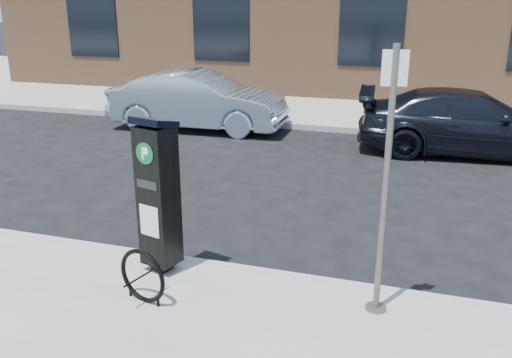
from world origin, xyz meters
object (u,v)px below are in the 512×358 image
at_px(parking_kiosk, 158,194).
at_px(car_silver, 198,101).
at_px(sign_pole, 385,188).
at_px(car_dark, 470,123).
at_px(bike_rack, 142,276).

height_order(parking_kiosk, car_silver, parking_kiosk).
relative_size(parking_kiosk, sign_pole, 0.69).
height_order(car_silver, car_dark, car_silver).
bearing_deg(car_silver, bike_rack, -162.86).
bearing_deg(sign_pole, bike_rack, -178.09).
xyz_separation_m(parking_kiosk, bike_rack, (0.15, -0.74, -0.68)).
bearing_deg(bike_rack, sign_pole, 28.45).
height_order(sign_pole, bike_rack, sign_pole).
bearing_deg(sign_pole, car_silver, 112.90).
relative_size(sign_pole, bike_rack, 4.43).
xyz_separation_m(sign_pole, bike_rack, (-2.45, -0.60, -1.07)).
distance_m(parking_kiosk, sign_pole, 2.63).
distance_m(parking_kiosk, car_silver, 8.13).
height_order(parking_kiosk, bike_rack, parking_kiosk).
bearing_deg(parking_kiosk, car_silver, 124.79).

